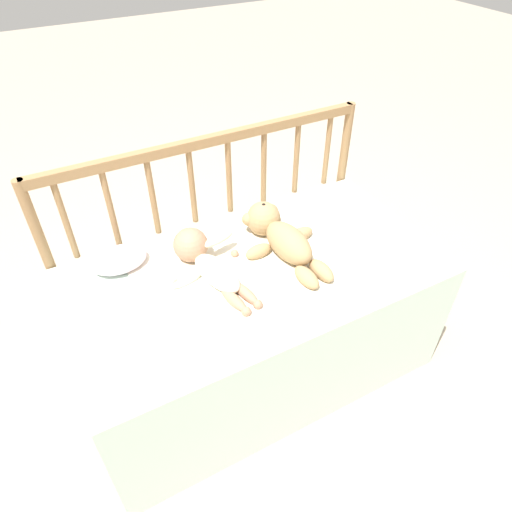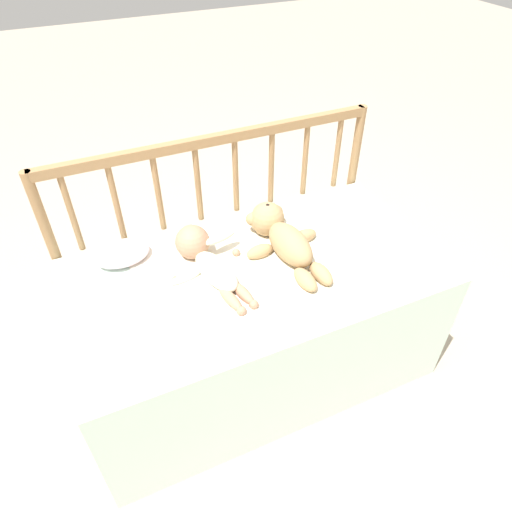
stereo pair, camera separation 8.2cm
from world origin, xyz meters
The scene contains 7 objects.
ground_plane centered at (0.00, 0.00, 0.00)m, with size 12.00×12.00×0.00m, color tan.
crib_mattress centered at (0.00, 0.00, 0.26)m, with size 1.29×0.69×0.53m.
crib_rail centered at (0.00, 0.37, 0.62)m, with size 1.29×0.04×0.87m.
blanket centered at (0.00, 0.01, 0.53)m, with size 0.80×0.53×0.01m.
teddy_bear centered at (0.13, 0.07, 0.58)m, with size 0.29×0.44×0.13m.
baby centered at (-0.15, 0.08, 0.57)m, with size 0.28×0.41×0.12m.
small_pillow centered at (-0.41, 0.24, 0.56)m, with size 0.19×0.14×0.06m.
Camera 2 is at (-0.48, -1.07, 1.59)m, focal length 32.00 mm.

